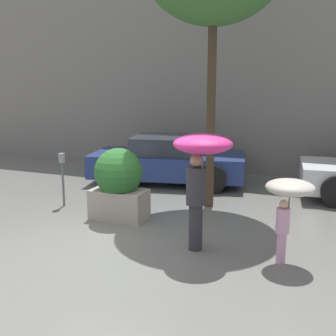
{
  "coord_description": "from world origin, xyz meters",
  "views": [
    {
      "loc": [
        3.48,
        -5.69,
        2.7
      ],
      "look_at": [
        0.61,
        1.6,
        1.05
      ],
      "focal_mm": 45.0,
      "sensor_mm": 36.0,
      "label": 1
    }
  ],
  "objects_px": {
    "planter_box": "(119,183)",
    "parked_car_near": "(168,161)",
    "parking_meter": "(62,168)",
    "person_child": "(289,195)",
    "person_adult": "(201,161)"
  },
  "relations": [
    {
      "from": "planter_box",
      "to": "person_adult",
      "type": "bearing_deg",
      "value": -26.25
    },
    {
      "from": "planter_box",
      "to": "parking_meter",
      "type": "bearing_deg",
      "value": 167.57
    },
    {
      "from": "parked_car_near",
      "to": "parking_meter",
      "type": "relative_size",
      "value": 3.67
    },
    {
      "from": "person_adult",
      "to": "parked_car_near",
      "type": "xyz_separation_m",
      "value": [
        -2.16,
        4.15,
        -0.88
      ]
    },
    {
      "from": "person_adult",
      "to": "parking_meter",
      "type": "xyz_separation_m",
      "value": [
        -3.48,
        1.3,
        -0.63
      ]
    },
    {
      "from": "person_child",
      "to": "parking_meter",
      "type": "relative_size",
      "value": 1.1
    },
    {
      "from": "person_child",
      "to": "parking_meter",
      "type": "distance_m",
      "value": 4.97
    },
    {
      "from": "parked_car_near",
      "to": "parking_meter",
      "type": "distance_m",
      "value": 3.15
    },
    {
      "from": "planter_box",
      "to": "parked_car_near",
      "type": "relative_size",
      "value": 0.33
    },
    {
      "from": "parking_meter",
      "to": "person_child",
      "type": "bearing_deg",
      "value": -14.34
    },
    {
      "from": "parking_meter",
      "to": "parked_car_near",
      "type": "bearing_deg",
      "value": 65.14
    },
    {
      "from": "planter_box",
      "to": "parking_meter",
      "type": "distance_m",
      "value": 1.58
    },
    {
      "from": "parked_car_near",
      "to": "parking_meter",
      "type": "xyz_separation_m",
      "value": [
        -1.32,
        -2.85,
        0.25
      ]
    },
    {
      "from": "planter_box",
      "to": "person_adult",
      "type": "relative_size",
      "value": 0.75
    },
    {
      "from": "planter_box",
      "to": "person_child",
      "type": "xyz_separation_m",
      "value": [
        3.27,
        -0.89,
        0.31
      ]
    }
  ]
}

